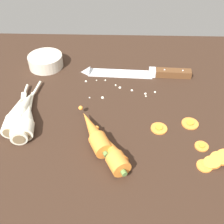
% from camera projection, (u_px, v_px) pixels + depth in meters
% --- Properties ---
extents(ground_plane, '(1.20, 0.90, 0.04)m').
position_uv_depth(ground_plane, '(112.00, 117.00, 0.75)').
color(ground_plane, '#332116').
extents(chefs_knife, '(0.35, 0.05, 0.04)m').
position_uv_depth(chefs_knife, '(134.00, 73.00, 0.86)').
color(chefs_knife, silver).
rests_on(chefs_knife, ground_plane).
extents(whole_carrot, '(0.10, 0.17, 0.04)m').
position_uv_depth(whole_carrot, '(94.00, 133.00, 0.65)').
color(whole_carrot, orange).
rests_on(whole_carrot, ground_plane).
extents(whole_carrot_second, '(0.09, 0.14, 0.04)m').
position_uv_depth(whole_carrot_second, '(111.00, 152.00, 0.60)').
color(whole_carrot_second, orange).
rests_on(whole_carrot_second, ground_plane).
extents(parsnip_front, '(0.06, 0.18, 0.04)m').
position_uv_depth(parsnip_front, '(27.00, 119.00, 0.69)').
color(parsnip_front, silver).
rests_on(parsnip_front, ground_plane).
extents(parsnip_mid_left, '(0.06, 0.18, 0.04)m').
position_uv_depth(parsnip_mid_left, '(20.00, 119.00, 0.69)').
color(parsnip_mid_left, silver).
rests_on(parsnip_mid_left, ground_plane).
extents(parsnip_mid_right, '(0.05, 0.21, 0.04)m').
position_uv_depth(parsnip_mid_right, '(15.00, 114.00, 0.70)').
color(parsnip_mid_right, silver).
rests_on(parsnip_mid_right, ground_plane).
extents(parsnip_back, '(0.06, 0.19, 0.04)m').
position_uv_depth(parsnip_back, '(21.00, 122.00, 0.68)').
color(parsnip_back, silver).
rests_on(parsnip_back, ground_plane).
extents(parsnip_outer, '(0.05, 0.19, 0.04)m').
position_uv_depth(parsnip_outer, '(23.00, 108.00, 0.72)').
color(parsnip_outer, silver).
rests_on(parsnip_outer, ground_plane).
extents(carrot_slice_stack, '(0.08, 0.05, 0.03)m').
position_uv_depth(carrot_slice_stack, '(216.00, 160.00, 0.60)').
color(carrot_slice_stack, orange).
rests_on(carrot_slice_stack, ground_plane).
extents(carrot_slice_stray_near, '(0.04, 0.04, 0.01)m').
position_uv_depth(carrot_slice_stray_near, '(159.00, 128.00, 0.69)').
color(carrot_slice_stray_near, orange).
rests_on(carrot_slice_stray_near, ground_plane).
extents(carrot_slice_stray_mid, '(0.04, 0.04, 0.01)m').
position_uv_depth(carrot_slice_stray_mid, '(190.00, 123.00, 0.70)').
color(carrot_slice_stray_mid, orange).
rests_on(carrot_slice_stray_mid, ground_plane).
extents(carrot_slice_stray_far, '(0.03, 0.03, 0.01)m').
position_uv_depth(carrot_slice_stray_far, '(202.00, 146.00, 0.64)').
color(carrot_slice_stray_far, orange).
rests_on(carrot_slice_stray_far, ground_plane).
extents(prep_bowl, '(0.11, 0.11, 0.04)m').
position_uv_depth(prep_bowl, '(46.00, 61.00, 0.89)').
color(prep_bowl, beige).
rests_on(prep_bowl, ground_plane).
extents(mince_crumbs, '(0.21, 0.09, 0.01)m').
position_uv_depth(mince_crumbs, '(118.00, 89.00, 0.80)').
color(mince_crumbs, silver).
rests_on(mince_crumbs, ground_plane).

